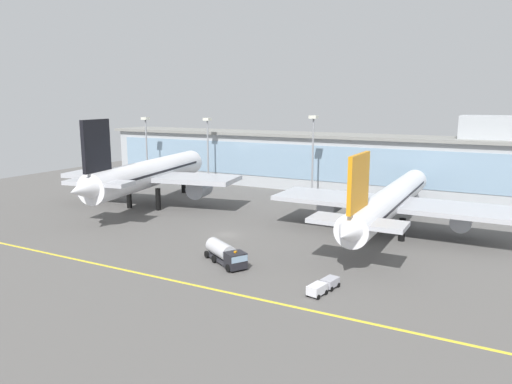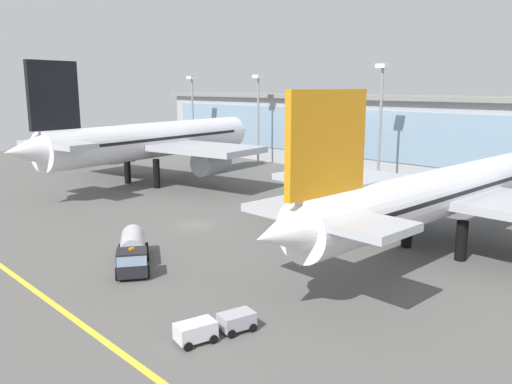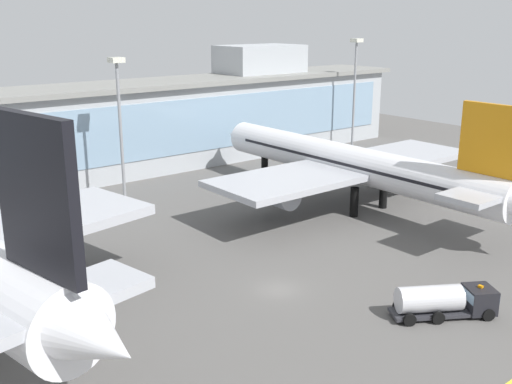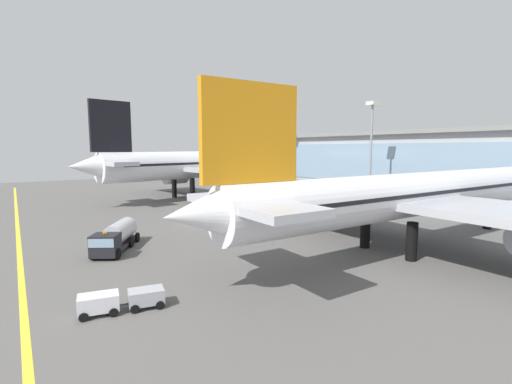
% 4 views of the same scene
% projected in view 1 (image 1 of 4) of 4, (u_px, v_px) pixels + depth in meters
% --- Properties ---
extents(ground_plane, '(187.08, 187.08, 0.00)m').
position_uv_depth(ground_plane, '(227.00, 235.00, 83.75)').
color(ground_plane, '#5B5956').
extents(taxiway_centreline_stripe, '(149.66, 0.50, 0.01)m').
position_uv_depth(taxiway_centreline_stripe, '(142.00, 274.00, 64.68)').
color(taxiway_centreline_stripe, yellow).
rests_on(taxiway_centreline_stripe, ground).
extents(terminal_building, '(136.63, 14.00, 20.00)m').
position_uv_depth(terminal_building, '(332.00, 160.00, 125.40)').
color(terminal_building, '#ADB2B7').
rests_on(terminal_building, ground).
extents(airliner_near_left, '(40.96, 52.89, 19.96)m').
position_uv_depth(airliner_near_left, '(150.00, 174.00, 105.45)').
color(airliner_near_left, black).
rests_on(airliner_near_left, ground).
extents(airliner_near_right, '(41.64, 55.64, 16.23)m').
position_uv_depth(airliner_near_right, '(390.00, 201.00, 83.24)').
color(airliner_near_right, black).
rests_on(airliner_near_right, ground).
extents(fuel_tanker_truck, '(8.99, 6.77, 2.90)m').
position_uv_depth(fuel_tanker_truck, '(226.00, 254.00, 68.46)').
color(fuel_tanker_truck, black).
rests_on(fuel_tanker_truck, ground).
extents(baggage_tug_near, '(2.69, 5.78, 1.40)m').
position_uv_depth(baggage_tug_near, '(323.00, 286.00, 58.36)').
color(baggage_tug_near, black).
rests_on(baggage_tug_near, ground).
extents(apron_light_mast_west, '(1.80, 1.80, 18.81)m').
position_uv_depth(apron_light_mast_west, '(208.00, 140.00, 129.13)').
color(apron_light_mast_west, gray).
rests_on(apron_light_mast_west, ground).
extents(apron_light_mast_east, '(1.80, 1.80, 18.78)m').
position_uv_depth(apron_light_mast_east, '(146.00, 139.00, 136.07)').
color(apron_light_mast_east, gray).
rests_on(apron_light_mast_east, ground).
extents(apron_light_mast_far_east, '(1.80, 1.80, 19.96)m').
position_uv_depth(apron_light_mast_far_east, '(313.00, 144.00, 111.42)').
color(apron_light_mast_far_east, gray).
rests_on(apron_light_mast_far_east, ground).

